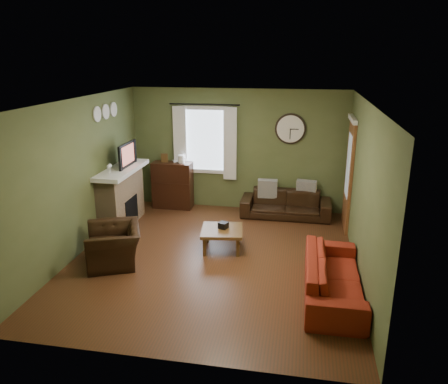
% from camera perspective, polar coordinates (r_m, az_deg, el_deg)
% --- Properties ---
extents(floor, '(4.60, 5.20, 0.00)m').
position_cam_1_polar(floor, '(7.42, -1.33, -8.64)').
color(floor, '#4B2916').
rests_on(floor, ground).
extents(ceiling, '(4.60, 5.20, 0.00)m').
position_cam_1_polar(ceiling, '(6.69, -1.49, 11.76)').
color(ceiling, white).
rests_on(ceiling, ground).
extents(wall_left, '(0.00, 5.20, 2.60)m').
position_cam_1_polar(wall_left, '(7.73, -18.36, 1.85)').
color(wall_left, '#515E33').
rests_on(wall_left, ground).
extents(wall_right, '(0.00, 5.20, 2.60)m').
position_cam_1_polar(wall_right, '(6.87, 17.73, -0.01)').
color(wall_right, '#515E33').
rests_on(wall_right, ground).
extents(wall_back, '(4.60, 0.00, 2.60)m').
position_cam_1_polar(wall_back, '(9.42, 1.81, 5.48)').
color(wall_back, '#515E33').
rests_on(wall_back, ground).
extents(wall_front, '(4.60, 0.00, 2.60)m').
position_cam_1_polar(wall_front, '(4.59, -8.06, -8.16)').
color(wall_front, '#515E33').
rests_on(wall_front, ground).
extents(fireplace, '(0.40, 1.40, 1.10)m').
position_cam_1_polar(fireplace, '(8.84, -13.27, -0.86)').
color(fireplace, tan).
rests_on(fireplace, floor).
extents(firebox, '(0.04, 0.60, 0.55)m').
position_cam_1_polar(firebox, '(8.85, -12.03, -2.47)').
color(firebox, black).
rests_on(firebox, fireplace).
extents(mantel, '(0.58, 1.60, 0.08)m').
position_cam_1_polar(mantel, '(8.66, -13.36, 2.83)').
color(mantel, white).
rests_on(mantel, fireplace).
extents(tv, '(0.08, 0.60, 0.35)m').
position_cam_1_polar(tv, '(8.74, -12.95, 4.43)').
color(tv, black).
rests_on(tv, mantel).
extents(tv_screen, '(0.02, 0.62, 0.36)m').
position_cam_1_polar(tv_screen, '(8.70, -12.49, 4.78)').
color(tv_screen, '#994C3F').
rests_on(tv_screen, mantel).
extents(medallion_left, '(0.28, 0.28, 0.03)m').
position_cam_1_polar(medallion_left, '(8.23, -16.24, 9.74)').
color(medallion_left, white).
rests_on(medallion_left, wall_left).
extents(medallion_mid, '(0.28, 0.28, 0.03)m').
position_cam_1_polar(medallion_mid, '(8.55, -15.20, 10.09)').
color(medallion_mid, white).
rests_on(medallion_mid, wall_left).
extents(medallion_right, '(0.28, 0.28, 0.03)m').
position_cam_1_polar(medallion_right, '(8.86, -14.24, 10.41)').
color(medallion_right, white).
rests_on(medallion_right, wall_left).
extents(window_pane, '(1.00, 0.02, 1.30)m').
position_cam_1_polar(window_pane, '(9.49, -2.40, 6.80)').
color(window_pane, silver).
rests_on(window_pane, wall_back).
extents(curtain_rod, '(0.03, 0.03, 1.50)m').
position_cam_1_polar(curtain_rod, '(9.28, -2.60, 11.36)').
color(curtain_rod, black).
rests_on(curtain_rod, wall_back).
extents(curtain_left, '(0.28, 0.04, 1.55)m').
position_cam_1_polar(curtain_left, '(9.54, -5.78, 6.47)').
color(curtain_left, white).
rests_on(curtain_left, wall_back).
extents(curtain_right, '(0.28, 0.04, 1.55)m').
position_cam_1_polar(curtain_right, '(9.30, 0.79, 6.27)').
color(curtain_right, white).
rests_on(curtain_right, wall_back).
extents(wall_clock, '(0.64, 0.06, 0.64)m').
position_cam_1_polar(wall_clock, '(9.18, 8.67, 8.15)').
color(wall_clock, white).
rests_on(wall_clock, wall_back).
extents(door, '(0.05, 0.90, 2.10)m').
position_cam_1_polar(door, '(8.70, 15.99, 2.07)').
color(door, brown).
rests_on(door, floor).
extents(bookshelf, '(0.86, 0.37, 1.03)m').
position_cam_1_polar(bookshelf, '(9.68, -6.72, 0.89)').
color(bookshelf, black).
rests_on(bookshelf, floor).
extents(book, '(0.24, 0.26, 0.02)m').
position_cam_1_polar(book, '(9.64, -6.68, 3.58)').
color(book, '#563A1A').
rests_on(book, bookshelf).
extents(sofa_brown, '(1.85, 0.72, 0.54)m').
position_cam_1_polar(sofa_brown, '(9.24, 8.05, -1.57)').
color(sofa_brown, black).
rests_on(sofa_brown, floor).
extents(pillow_left, '(0.41, 0.14, 0.41)m').
position_cam_1_polar(pillow_left, '(9.29, 5.71, 0.44)').
color(pillow_left, gray).
rests_on(pillow_left, sofa_brown).
extents(pillow_right, '(0.43, 0.19, 0.41)m').
position_cam_1_polar(pillow_right, '(9.35, 10.71, 0.32)').
color(pillow_right, gray).
rests_on(pillow_right, sofa_brown).
extents(sofa_red, '(0.78, 1.98, 0.58)m').
position_cam_1_polar(sofa_red, '(6.44, 14.09, -10.64)').
color(sofa_red, maroon).
rests_on(sofa_red, floor).
extents(armchair, '(1.14, 1.21, 0.62)m').
position_cam_1_polar(armchair, '(7.37, -14.17, -6.74)').
color(armchair, black).
rests_on(armchair, floor).
extents(coffee_table, '(0.79, 0.79, 0.38)m').
position_cam_1_polar(coffee_table, '(7.67, -0.26, -6.17)').
color(coffee_table, '#563A1A').
rests_on(coffee_table, floor).
extents(tissue_box, '(0.18, 0.18, 0.11)m').
position_cam_1_polar(tissue_box, '(7.63, -0.09, -4.58)').
color(tissue_box, black).
rests_on(tissue_box, coffee_table).
extents(wine_glass_a, '(0.07, 0.07, 0.19)m').
position_cam_1_polar(wine_glass_a, '(8.14, -14.82, 2.76)').
color(wine_glass_a, white).
rests_on(wine_glass_a, mantel).
extents(wine_glass_b, '(0.07, 0.07, 0.20)m').
position_cam_1_polar(wine_glass_b, '(8.19, -14.65, 2.90)').
color(wine_glass_b, white).
rests_on(wine_glass_b, mantel).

